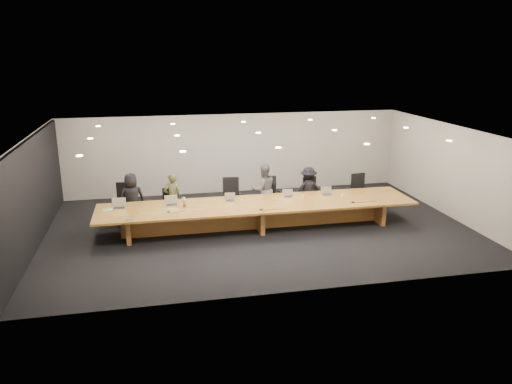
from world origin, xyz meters
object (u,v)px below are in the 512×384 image
(chair_left, at_px, (172,205))
(person_c, at_px, (264,190))
(chair_right, at_px, (312,194))
(chair_far_right, at_px, (361,191))
(person_b, at_px, (172,197))
(laptop_b, at_px, (172,201))
(av_box, at_px, (130,219))
(mic_left, at_px, (168,212))
(amber_mug, at_px, (185,205))
(laptop_d, at_px, (288,193))
(chair_mid_right, at_px, (273,196))
(person_a, at_px, (132,199))
(mic_right, at_px, (353,202))
(chair_far_left, at_px, (124,203))
(laptop_c, at_px, (230,197))
(laptop_e, at_px, (327,191))
(chair_mid_left, at_px, (231,197))
(water_bottle, at_px, (184,202))
(conference_table, at_px, (258,211))
(laptop_a, at_px, (119,204))
(person_d, at_px, (308,190))
(paper_cup_near, at_px, (303,196))
(mic_center, at_px, (261,209))
(paper_cup_far, at_px, (342,196))

(chair_left, relative_size, person_c, 0.63)
(chair_right, height_order, person_c, person_c)
(chair_far_right, xyz_separation_m, person_c, (-3.21, 0.03, 0.23))
(person_b, distance_m, laptop_b, 0.92)
(av_box, bearing_deg, chair_left, 46.34)
(person_b, height_order, mic_left, person_b)
(chair_right, bearing_deg, laptop_b, -173.05)
(chair_far_right, relative_size, amber_mug, 12.24)
(person_b, xyz_separation_m, person_c, (2.79, -0.00, 0.08))
(av_box, bearing_deg, laptop_d, 1.48)
(chair_mid_right, height_order, amber_mug, chair_mid_right)
(amber_mug, bearing_deg, person_a, 143.78)
(chair_left, relative_size, chair_right, 0.95)
(amber_mug, bearing_deg, mic_left, -140.78)
(mic_left, height_order, mic_right, mic_right)
(chair_far_left, relative_size, laptop_c, 4.03)
(amber_mug, bearing_deg, laptop_e, 3.86)
(chair_mid_right, xyz_separation_m, av_box, (-4.25, -1.89, 0.18))
(person_a, relative_size, mic_right, 11.65)
(person_a, relative_size, laptop_d, 5.07)
(chair_mid_left, xyz_separation_m, chair_right, (2.60, 0.01, -0.06))
(person_a, bearing_deg, water_bottle, 134.92)
(person_b, bearing_deg, conference_table, 138.22)
(laptop_b, relative_size, mic_left, 3.31)
(chair_far_left, height_order, laptop_a, chair_far_left)
(person_c, bearing_deg, laptop_d, 117.68)
(laptop_a, distance_m, laptop_d, 4.85)
(chair_far_left, height_order, chair_far_right, chair_far_left)
(person_d, relative_size, av_box, 7.06)
(paper_cup_near, bearing_deg, laptop_c, 176.52)
(conference_table, xyz_separation_m, laptop_b, (-2.42, 0.29, 0.37))
(water_bottle, bearing_deg, chair_mid_left, 35.53)
(chair_far_left, distance_m, person_b, 1.42)
(laptop_a, relative_size, mic_right, 2.81)
(laptop_b, height_order, water_bottle, laptop_b)
(conference_table, relative_size, amber_mug, 96.65)
(conference_table, xyz_separation_m, laptop_e, (2.20, 0.38, 0.36))
(chair_mid_left, height_order, mic_center, chair_mid_left)
(conference_table, xyz_separation_m, paper_cup_near, (1.40, 0.25, 0.28))
(person_c, distance_m, laptop_a, 4.38)
(chair_left, distance_m, laptop_a, 1.75)
(laptop_d, xyz_separation_m, water_bottle, (-3.07, -0.17, -0.01))
(laptop_b, distance_m, mic_center, 2.54)
(chair_right, xyz_separation_m, person_a, (-5.57, -0.18, 0.23))
(chair_mid_left, xyz_separation_m, chair_far_right, (4.21, -0.15, -0.02))
(paper_cup_near, bearing_deg, laptop_e, 9.13)
(laptop_d, bearing_deg, amber_mug, -167.18)
(water_bottle, xyz_separation_m, paper_cup_near, (3.48, 0.02, -0.07))
(chair_mid_right, xyz_separation_m, laptop_d, (0.26, -0.80, 0.28))
(paper_cup_far, bearing_deg, chair_far_right, 45.17)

